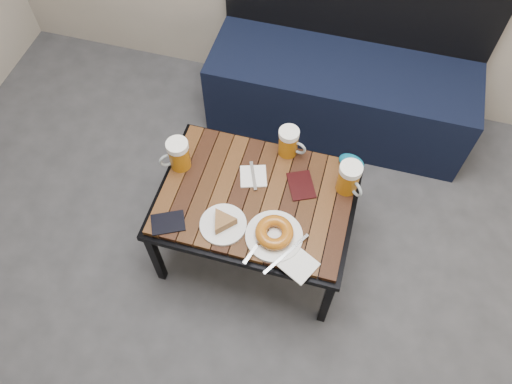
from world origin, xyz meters
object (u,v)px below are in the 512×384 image
(cafe_table, at_px, (256,201))
(beer_mug_right, at_px, (349,178))
(beer_mug_left, at_px, (178,155))
(knit_pouch, at_px, (351,162))
(plate_bagel, at_px, (274,234))
(passport_navy, at_px, (168,223))
(beer_mug_centre, at_px, (289,142))
(passport_burgundy, at_px, (301,185))
(plate_pie, at_px, (223,223))
(bench, at_px, (341,86))

(cafe_table, xyz_separation_m, beer_mug_right, (0.36, 0.14, 0.12))
(beer_mug_left, relative_size, knit_pouch, 1.30)
(cafe_table, xyz_separation_m, knit_pouch, (0.36, 0.26, 0.07))
(plate_bagel, xyz_separation_m, knit_pouch, (0.24, 0.43, -0.00))
(beer_mug_right, height_order, passport_navy, beer_mug_right)
(plate_bagel, bearing_deg, cafe_table, 125.59)
(beer_mug_centre, xyz_separation_m, passport_navy, (-0.39, -0.48, -0.07))
(cafe_table, height_order, knit_pouch, knit_pouch)
(beer_mug_right, bearing_deg, beer_mug_left, -130.58)
(beer_mug_centre, xyz_separation_m, passport_burgundy, (0.10, -0.16, -0.07))
(plate_pie, distance_m, passport_navy, 0.23)
(bench, bearing_deg, cafe_table, -103.93)
(passport_burgundy, bearing_deg, passport_navy, -171.50)
(cafe_table, distance_m, beer_mug_centre, 0.29)
(beer_mug_left, distance_m, passport_navy, 0.30)
(passport_navy, bearing_deg, plate_pie, 76.76)
(plate_pie, distance_m, knit_pouch, 0.63)
(passport_burgundy, bearing_deg, plate_pie, -159.26)
(passport_navy, height_order, knit_pouch, knit_pouch)
(beer_mug_right, bearing_deg, passport_navy, -108.17)
(bench, distance_m, beer_mug_centre, 0.73)
(beer_mug_left, bearing_deg, cafe_table, 132.36)
(bench, relative_size, knit_pouch, 11.95)
(cafe_table, relative_size, beer_mug_left, 5.52)
(cafe_table, distance_m, passport_burgundy, 0.21)
(plate_bagel, xyz_separation_m, passport_navy, (-0.43, -0.05, -0.02))
(beer_mug_left, bearing_deg, plate_bagel, 116.56)
(beer_mug_right, bearing_deg, plate_pie, -101.88)
(beer_mug_left, distance_m, plate_bagel, 0.54)
(plate_bagel, bearing_deg, bench, 84.47)
(plate_pie, bearing_deg, beer_mug_centre, 68.75)
(bench, relative_size, passport_navy, 10.32)
(beer_mug_right, distance_m, plate_bagel, 0.39)
(bench, distance_m, beer_mug_left, 1.07)
(cafe_table, bearing_deg, passport_navy, -144.36)
(beer_mug_right, relative_size, passport_burgundy, 1.06)
(beer_mug_centre, distance_m, passport_burgundy, 0.20)
(beer_mug_left, bearing_deg, knit_pouch, 157.59)
(beer_mug_centre, relative_size, plate_bagel, 0.50)
(plate_bagel, height_order, passport_burgundy, plate_bagel)
(beer_mug_centre, height_order, plate_pie, beer_mug_centre)
(bench, relative_size, beer_mug_left, 9.21)
(plate_pie, bearing_deg, bench, 73.72)
(cafe_table, relative_size, beer_mug_right, 5.51)
(beer_mug_left, xyz_separation_m, plate_pie, (0.27, -0.24, -0.05))
(beer_mug_left, xyz_separation_m, beer_mug_right, (0.72, 0.07, 0.00))
(beer_mug_right, xyz_separation_m, passport_burgundy, (-0.19, -0.04, -0.07))
(cafe_table, bearing_deg, beer_mug_right, 20.92)
(cafe_table, bearing_deg, passport_burgundy, 29.61)
(bench, xyz_separation_m, cafe_table, (-0.23, -0.92, 0.16))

